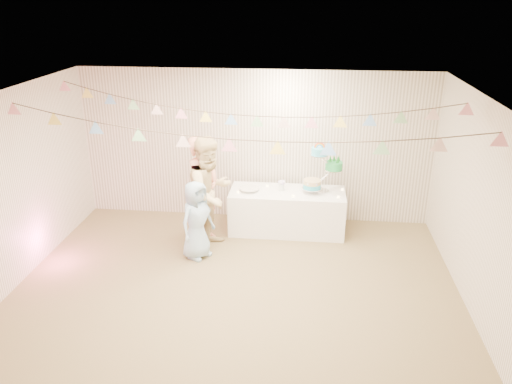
# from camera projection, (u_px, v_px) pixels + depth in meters

# --- Properties ---
(floor) EXTENTS (6.00, 6.00, 0.00)m
(floor) POSITION_uv_depth(u_px,v_px,m) (235.00, 293.00, 6.69)
(floor) COLOR brown
(floor) RESTS_ON ground
(ceiling) EXTENTS (6.00, 6.00, 0.00)m
(ceiling) POSITION_uv_depth(u_px,v_px,m) (231.00, 100.00, 5.71)
(ceiling) COLOR silver
(ceiling) RESTS_ON ground
(back_wall) EXTENTS (6.00, 6.00, 0.00)m
(back_wall) POSITION_uv_depth(u_px,v_px,m) (255.00, 146.00, 8.51)
(back_wall) COLOR silver
(back_wall) RESTS_ON ground
(front_wall) EXTENTS (6.00, 6.00, 0.00)m
(front_wall) POSITION_uv_depth(u_px,v_px,m) (185.00, 330.00, 3.89)
(front_wall) COLOR silver
(front_wall) RESTS_ON ground
(left_wall) EXTENTS (5.00, 5.00, 0.00)m
(left_wall) POSITION_uv_depth(u_px,v_px,m) (6.00, 194.00, 6.50)
(left_wall) COLOR silver
(left_wall) RESTS_ON ground
(right_wall) EXTENTS (5.00, 5.00, 0.00)m
(right_wall) POSITION_uv_depth(u_px,v_px,m) (484.00, 215.00, 5.90)
(right_wall) COLOR silver
(right_wall) RESTS_ON ground
(table) EXTENTS (1.89, 0.76, 0.71)m
(table) POSITION_uv_depth(u_px,v_px,m) (287.00, 211.00, 8.31)
(table) COLOR white
(table) RESTS_ON floor
(cake_stand) EXTENTS (0.70, 0.41, 0.78)m
(cake_stand) POSITION_uv_depth(u_px,v_px,m) (322.00, 167.00, 8.01)
(cake_stand) COLOR silver
(cake_stand) RESTS_ON table
(cake_bottom) EXTENTS (0.31, 0.31, 0.15)m
(cake_bottom) POSITION_uv_depth(u_px,v_px,m) (312.00, 185.00, 8.08)
(cake_bottom) COLOR #2BACC9
(cake_bottom) RESTS_ON cake_stand
(cake_middle) EXTENTS (0.27, 0.27, 0.22)m
(cake_middle) POSITION_uv_depth(u_px,v_px,m) (333.00, 167.00, 8.09)
(cake_middle) COLOR green
(cake_middle) RESTS_ON cake_stand
(cake_top_tier) EXTENTS (0.25, 0.25, 0.19)m
(cake_top_tier) POSITION_uv_depth(u_px,v_px,m) (319.00, 153.00, 7.90)
(cake_top_tier) COLOR #44B9D7
(cake_top_tier) RESTS_ON cake_stand
(platter) EXTENTS (0.32, 0.32, 0.02)m
(platter) POSITION_uv_depth(u_px,v_px,m) (249.00, 188.00, 8.18)
(platter) COLOR white
(platter) RESTS_ON table
(posy) EXTENTS (0.15, 0.15, 0.17)m
(posy) POSITION_uv_depth(u_px,v_px,m) (282.00, 183.00, 8.19)
(posy) COLOR white
(posy) RESTS_ON table
(person_adult_a) EXTENTS (0.63, 0.75, 1.74)m
(person_adult_a) POSITION_uv_depth(u_px,v_px,m) (203.00, 190.00, 7.78)
(person_adult_a) COLOR #E9977A
(person_adult_a) RESTS_ON floor
(person_adult_b) EXTENTS (1.03, 1.10, 1.80)m
(person_adult_b) POSITION_uv_depth(u_px,v_px,m) (210.00, 193.00, 7.59)
(person_adult_b) COLOR #DABE86
(person_adult_b) RESTS_ON floor
(person_child) EXTENTS (0.65, 0.71, 1.21)m
(person_child) POSITION_uv_depth(u_px,v_px,m) (197.00, 220.00, 7.40)
(person_child) COLOR #98BBD8
(person_child) RESTS_ON floor
(bunting_back) EXTENTS (5.60, 1.10, 0.40)m
(bunting_back) POSITION_uv_depth(u_px,v_px,m) (244.00, 102.00, 6.82)
(bunting_back) COLOR pink
(bunting_back) RESTS_ON ceiling
(bunting_front) EXTENTS (5.60, 0.90, 0.36)m
(bunting_front) POSITION_uv_depth(u_px,v_px,m) (229.00, 128.00, 5.63)
(bunting_front) COLOR #72A5E5
(bunting_front) RESTS_ON ceiling
(tealight_0) EXTENTS (0.04, 0.04, 0.03)m
(tealight_0) POSITION_uv_depth(u_px,v_px,m) (238.00, 192.00, 8.12)
(tealight_0) COLOR #FFD88C
(tealight_0) RESTS_ON table
(tealight_1) EXTENTS (0.04, 0.04, 0.03)m
(tealight_1) POSITION_uv_depth(u_px,v_px,m) (267.00, 186.00, 8.38)
(tealight_1) COLOR #FFD88C
(tealight_1) RESTS_ON table
(tealight_2) EXTENTS (0.04, 0.04, 0.03)m
(tealight_2) POSITION_uv_depth(u_px,v_px,m) (293.00, 196.00, 7.96)
(tealight_2) COLOR #FFD88C
(tealight_2) RESTS_ON table
(tealight_3) EXTENTS (0.04, 0.04, 0.03)m
(tealight_3) POSITION_uv_depth(u_px,v_px,m) (309.00, 187.00, 8.34)
(tealight_3) COLOR #FFD88C
(tealight_3) RESTS_ON table
(tealight_4) EXTENTS (0.04, 0.04, 0.03)m
(tealight_4) POSITION_uv_depth(u_px,v_px,m) (338.00, 197.00, 7.93)
(tealight_4) COLOR #FFD88C
(tealight_4) RESTS_ON table
(tealight_5) EXTENTS (0.04, 0.04, 0.03)m
(tealight_5) POSITION_uv_depth(u_px,v_px,m) (342.00, 189.00, 8.22)
(tealight_5) COLOR #FFD88C
(tealight_5) RESTS_ON table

